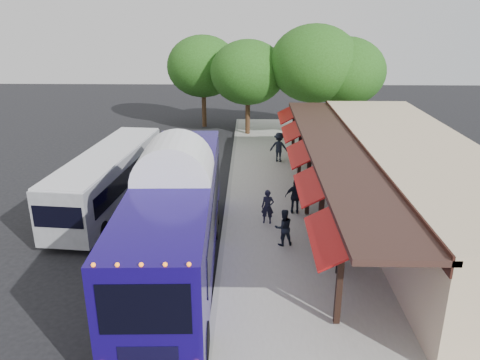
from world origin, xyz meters
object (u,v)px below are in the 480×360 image
(coach_bus, at_px, (177,216))
(sign_board, at_px, (337,256))
(ped_b, at_px, (284,227))
(ped_c, at_px, (296,197))
(city_bus, at_px, (109,177))
(ped_a, at_px, (268,207))
(ped_d, at_px, (279,147))

(coach_bus, relative_size, sign_board, 12.27)
(coach_bus, height_order, ped_b, coach_bus)
(ped_b, height_order, ped_c, ped_c)
(ped_c, bearing_deg, sign_board, 104.62)
(coach_bus, height_order, city_bus, coach_bus)
(ped_a, bearing_deg, coach_bus, -124.83)
(ped_a, xyz_separation_m, ped_c, (1.32, 1.08, 0.06))
(ped_a, relative_size, ped_c, 0.93)
(ped_c, height_order, ped_d, ped_d)
(ped_b, bearing_deg, ped_a, -89.60)
(ped_c, relative_size, ped_d, 0.90)
(ped_d, bearing_deg, sign_board, 113.33)
(coach_bus, relative_size, ped_b, 8.24)
(ped_b, relative_size, sign_board, 1.49)
(city_bus, xyz_separation_m, ped_a, (7.58, -2.10, -0.59))
(city_bus, distance_m, sign_board, 11.77)
(coach_bus, xyz_separation_m, ped_b, (3.95, 1.74, -1.23))
(city_bus, xyz_separation_m, ped_d, (8.58, 6.90, -0.44))
(ped_a, height_order, sign_board, ped_a)
(city_bus, height_order, ped_b, city_bus)
(ped_a, height_order, ped_d, ped_d)
(city_bus, bearing_deg, ped_b, -21.60)
(ped_a, relative_size, sign_board, 1.49)
(ped_d, bearing_deg, coach_bus, 88.60)
(ped_b, height_order, ped_d, ped_d)
(ped_c, height_order, sign_board, ped_c)
(coach_bus, xyz_separation_m, ped_c, (4.71, 4.87, -1.17))
(ped_c, bearing_deg, city_bus, -2.83)
(coach_bus, xyz_separation_m, city_bus, (-4.19, 5.89, -0.64))
(ped_b, bearing_deg, coach_bus, 8.77)
(city_bus, bearing_deg, ped_c, -1.12)
(ped_b, relative_size, ped_c, 0.92)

